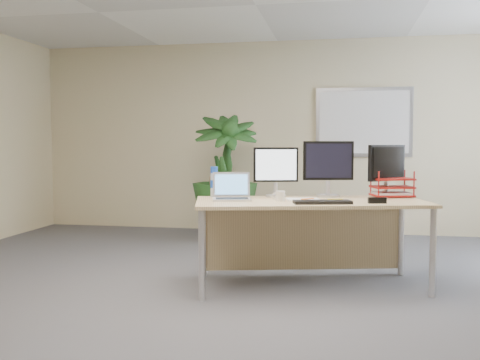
% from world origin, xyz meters
% --- Properties ---
extents(floor, '(8.00, 8.00, 0.00)m').
position_xyz_m(floor, '(0.00, 0.00, 0.00)').
color(floor, '#4C4C52').
rests_on(floor, ground).
extents(back_wall, '(7.00, 0.04, 2.70)m').
position_xyz_m(back_wall, '(0.00, 4.00, 1.35)').
color(back_wall, beige).
rests_on(back_wall, floor).
extents(whiteboard, '(1.30, 0.04, 0.95)m').
position_xyz_m(whiteboard, '(1.20, 3.97, 1.55)').
color(whiteboard, '#AAAAAE').
rests_on(whiteboard, back_wall).
extents(desk, '(2.13, 1.28, 0.77)m').
position_xyz_m(desk, '(0.61, 1.20, 0.60)').
color(desk, tan).
rests_on(desk, floor).
extents(floor_plant, '(1.06, 1.06, 1.50)m').
position_xyz_m(floor_plant, '(-0.57, 3.12, 0.75)').
color(floor_plant, '#183914').
rests_on(floor_plant, floor).
extents(monitor_left, '(0.41, 0.19, 0.46)m').
position_xyz_m(monitor_left, '(0.30, 1.33, 1.03)').
color(monitor_left, silver).
rests_on(monitor_left, desk).
extents(monitor_right, '(0.46, 0.21, 0.52)m').
position_xyz_m(monitor_right, '(0.78, 1.41, 1.06)').
color(monitor_right, silver).
rests_on(monitor_right, desk).
extents(monitor_dark, '(0.35, 0.32, 0.48)m').
position_xyz_m(monitor_dark, '(1.31, 1.54, 1.04)').
color(monitor_dark, silver).
rests_on(monitor_dark, desk).
extents(laptop, '(0.39, 0.36, 0.24)m').
position_xyz_m(laptop, '(-0.06, 1.02, 0.83)').
color(laptop, silver).
rests_on(laptop, desk).
extents(keyboard, '(0.50, 0.26, 0.03)m').
position_xyz_m(keyboard, '(0.74, 0.85, 0.78)').
color(keyboard, black).
rests_on(keyboard, desk).
extents(coffee_mug, '(0.11, 0.08, 0.09)m').
position_xyz_m(coffee_mug, '(0.38, 0.98, 0.81)').
color(coffee_mug, silver).
rests_on(coffee_mug, desk).
extents(spiral_notebook, '(0.33, 0.27, 0.01)m').
position_xyz_m(spiral_notebook, '(0.57, 1.08, 0.77)').
color(spiral_notebook, white).
rests_on(spiral_notebook, desk).
extents(orange_pen, '(0.11, 0.08, 0.01)m').
position_xyz_m(orange_pen, '(0.61, 1.05, 0.78)').
color(orange_pen, orange).
rests_on(orange_pen, spiral_notebook).
extents(yellow_highlighter, '(0.13, 0.05, 0.02)m').
position_xyz_m(yellow_highlighter, '(0.85, 1.10, 0.77)').
color(yellow_highlighter, yellow).
rests_on(yellow_highlighter, desk).
extents(water_bottle, '(0.07, 0.07, 0.28)m').
position_xyz_m(water_bottle, '(-0.26, 1.22, 0.90)').
color(water_bottle, silver).
rests_on(water_bottle, desk).
extents(letter_tray, '(0.41, 0.35, 0.17)m').
position_xyz_m(letter_tray, '(1.36, 1.53, 0.84)').
color(letter_tray, '#A21813').
rests_on(letter_tray, desk).
extents(stapler, '(0.16, 0.07, 0.05)m').
position_xyz_m(stapler, '(1.19, 0.96, 0.79)').
color(stapler, black).
rests_on(stapler, desk).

